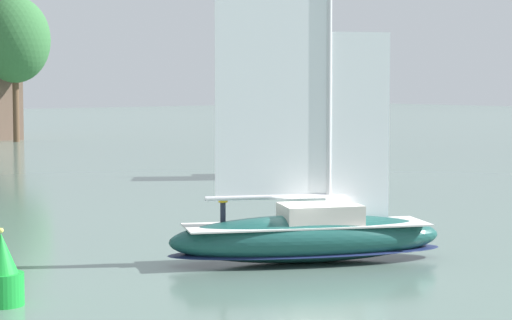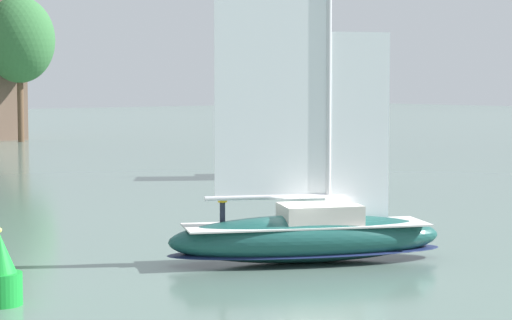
{
  "view_description": "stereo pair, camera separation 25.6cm",
  "coord_description": "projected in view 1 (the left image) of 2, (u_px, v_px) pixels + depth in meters",
  "views": [
    {
      "loc": [
        -24.6,
        -27.37,
        6.7
      ],
      "look_at": [
        0.0,
        3.0,
        3.62
      ],
      "focal_mm": 70.0,
      "sensor_mm": 36.0,
      "label": 1
    },
    {
      "loc": [
        -24.4,
        -27.53,
        6.7
      ],
      "look_at": [
        0.0,
        3.0,
        3.62
      ],
      "focal_mm": 70.0,
      "sensor_mm": 36.0,
      "label": 2
    }
  ],
  "objects": [
    {
      "name": "channel_buoy",
      "position": [
        2.0,
        274.0,
        29.83
      ],
      "size": [
        1.31,
        1.31,
        2.35
      ],
      "color": "green",
      "rests_on": "ground"
    },
    {
      "name": "sailboat_moored_mid_channel",
      "position": [
        299.0,
        164.0,
        70.74
      ],
      "size": [
        6.22,
        7.39,
        10.47
      ],
      "color": "#194C47",
      "rests_on": "ground"
    },
    {
      "name": "ground_plane",
      "position": [
        307.0,
        262.0,
        37.16
      ],
      "size": [
        400.0,
        400.0,
        0.0
      ],
      "primitive_type": "plane",
      "color": "slate"
    },
    {
      "name": "tree_shore_left",
      "position": [
        15.0,
        40.0,
        110.08
      ],
      "size": [
        7.83,
        7.83,
        16.12
      ],
      "color": "brown",
      "rests_on": "ground"
    },
    {
      "name": "sailboat_main",
      "position": [
        307.0,
        232.0,
        37.08
      ],
      "size": [
        10.66,
        7.26,
        14.36
      ],
      "color": "#194C47",
      "rests_on": "ground"
    }
  ]
}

